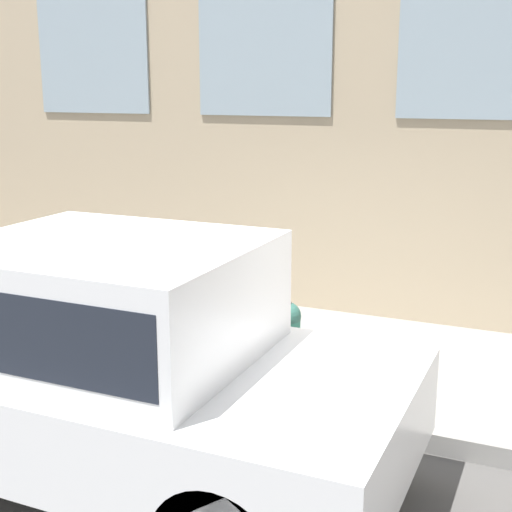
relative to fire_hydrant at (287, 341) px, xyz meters
The scene contains 6 objects.
ground_plane 0.80m from the fire_hydrant, behind, with size 80.00×80.00×0.00m, color #514F4C.
sidewalk 0.99m from the fire_hydrant, ahead, with size 2.81×60.00×0.18m.
building_facade 3.88m from the fire_hydrant, ahead, with size 0.33×40.00×7.24m.
fire_hydrant is the anchor object (origin of this frame).
person 0.92m from the fire_hydrant, 69.28° to the left, with size 0.33×0.22×1.37m.
parked_car_white_near 2.06m from the fire_hydrant, 162.48° to the left, with size 2.05×4.32×1.86m.
Camera 1 is at (-5.38, -2.28, 2.91)m, focal length 50.00 mm.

